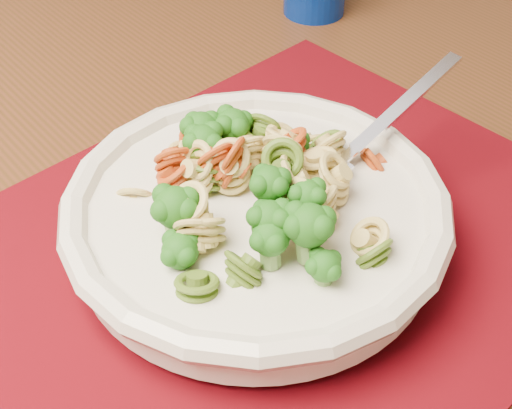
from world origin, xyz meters
TOP-DOWN VIEW (x-y plane):
  - dining_table at (0.73, -0.30)m, footprint 1.38×0.93m
  - placemat at (0.70, -0.42)m, footprint 0.53×0.43m
  - pasta_bowl at (0.70, -0.41)m, footprint 0.27×0.27m
  - pasta_broccoli_heap at (0.70, -0.41)m, footprint 0.23×0.23m
  - fork at (0.76, -0.42)m, footprint 0.18×0.03m

SIDE VIEW (x-z plane):
  - dining_table at x=0.73m, z-range 0.26..0.97m
  - placemat at x=0.70m, z-range 0.71..0.71m
  - pasta_bowl at x=0.70m, z-range 0.72..0.77m
  - fork at x=0.76m, z-range 0.72..0.80m
  - pasta_broccoli_heap at x=0.70m, z-range 0.73..0.79m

